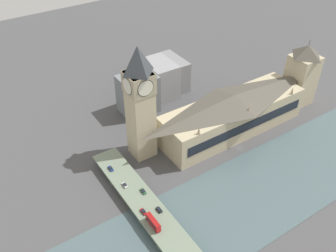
{
  "coord_description": "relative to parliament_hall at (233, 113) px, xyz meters",
  "views": [
    {
      "loc": [
        -125.65,
        137.16,
        156.35
      ],
      "look_at": [
        22.36,
        39.52,
        19.97
      ],
      "focal_mm": 40.0,
      "sensor_mm": 36.0,
      "label": 1
    }
  ],
  "objects": [
    {
      "name": "car_northbound_lead",
      "position": [
        -36.02,
        80.17,
        -7.62
      ],
      "size": [
        3.96,
        1.94,
        1.4
      ],
      "color": "black",
      "rests_on": "road_bridge"
    },
    {
      "name": "parliament_hall",
      "position": [
        0.0,
        0.0,
        0.0
      ],
      "size": [
        28.78,
        101.49,
        28.16
      ],
      "color": "#C1B28E",
      "rests_on": "ground_plane"
    },
    {
      "name": "clock_tower",
      "position": [
        12.92,
        61.48,
        25.09
      ],
      "size": [
        14.73,
        14.73,
        72.57
      ],
      "color": "#C1B28E",
      "rests_on": "ground_plane"
    },
    {
      "name": "car_southbound_tail",
      "position": [
        4.73,
        87.32,
        -7.62
      ],
      "size": [
        4.5,
        1.91,
        1.39
      ],
      "color": "navy",
      "rests_on": "road_bridge"
    },
    {
      "name": "road_bridge",
      "position": [
        -51.04,
        83.89,
        -9.39
      ],
      "size": [
        143.51,
        15.34,
        5.67
      ],
      "color": "#5D6A59",
      "rests_on": "ground_plane"
    },
    {
      "name": "car_southbound_mid",
      "position": [
        -20.6,
        80.54,
        -7.61
      ],
      "size": [
        4.52,
        1.79,
        1.41
      ],
      "color": "#2D5638",
      "rests_on": "road_bridge"
    },
    {
      "name": "city_block_west",
      "position": [
        68.95,
        5.59,
        -2.05
      ],
      "size": [
        29.5,
        22.72,
        23.89
      ],
      "color": "gray",
      "rests_on": "ground_plane"
    },
    {
      "name": "double_decker_bus_lead",
      "position": [
        -42.24,
        87.52,
        -5.68
      ],
      "size": [
        10.57,
        2.6,
        4.75
      ],
      "color": "red",
      "rests_on": "road_bridge"
    },
    {
      "name": "car_southbound_lead",
      "position": [
        -11.24,
        86.74,
        -7.61
      ],
      "size": [
        4.24,
        1.86,
        1.41
      ],
      "color": "silver",
      "rests_on": "road_bridge"
    },
    {
      "name": "ground_plane",
      "position": [
        -17.16,
        8.0,
        -13.99
      ],
      "size": [
        600.0,
        600.0,
        0.0
      ],
      "primitive_type": "plane",
      "color": "#4C4C4F"
    },
    {
      "name": "city_block_east",
      "position": [
        54.32,
        40.34,
        -0.02
      ],
      "size": [
        19.95,
        25.61,
        27.94
      ],
      "color": "slate",
      "rests_on": "ground_plane"
    },
    {
      "name": "river_water",
      "position": [
        -51.04,
        8.0,
        -13.84
      ],
      "size": [
        55.76,
        360.0,
        0.3
      ],
      "primitive_type": "cube",
      "color": "#4C6066",
      "rests_on": "ground_plane"
    },
    {
      "name": "car_northbound_tail",
      "position": [
        -32.62,
        87.45,
        -7.6
      ],
      "size": [
        4.54,
        1.75,
        1.46
      ],
      "color": "maroon",
      "rests_on": "road_bridge"
    },
    {
      "name": "victoria_tower",
      "position": [
        0.06,
        -63.64,
        8.56
      ],
      "size": [
        17.79,
        17.79,
        49.1
      ],
      "color": "#C1B28E",
      "rests_on": "ground_plane"
    },
    {
      "name": "city_block_center",
      "position": [
        64.24,
        16.13,
        -0.55
      ],
      "size": [
        27.79,
        19.65,
        26.87
      ],
      "color": "#939399",
      "rests_on": "ground_plane"
    }
  ]
}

